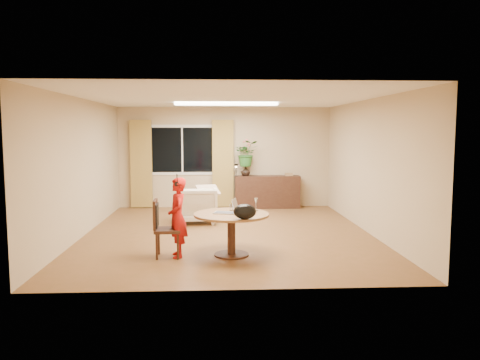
# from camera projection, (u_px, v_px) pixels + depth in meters

# --- Properties ---
(floor) EXTENTS (6.50, 6.50, 0.00)m
(floor) POSITION_uv_depth(u_px,v_px,m) (228.00, 233.00, 9.10)
(floor) COLOR brown
(floor) RESTS_ON ground
(ceiling) EXTENTS (6.50, 6.50, 0.00)m
(ceiling) POSITION_uv_depth(u_px,v_px,m) (228.00, 98.00, 8.83)
(ceiling) COLOR white
(ceiling) RESTS_ON wall_back
(wall_back) EXTENTS (5.50, 0.00, 5.50)m
(wall_back) POSITION_uv_depth(u_px,v_px,m) (225.00, 157.00, 12.19)
(wall_back) COLOR tan
(wall_back) RESTS_ON floor
(wall_left) EXTENTS (0.00, 6.50, 6.50)m
(wall_left) POSITION_uv_depth(u_px,v_px,m) (82.00, 168.00, 8.82)
(wall_left) COLOR tan
(wall_left) RESTS_ON floor
(wall_right) EXTENTS (0.00, 6.50, 6.50)m
(wall_right) POSITION_uv_depth(u_px,v_px,m) (369.00, 166.00, 9.10)
(wall_right) COLOR tan
(wall_right) RESTS_ON floor
(window) EXTENTS (1.70, 0.03, 1.30)m
(window) POSITION_uv_depth(u_px,v_px,m) (182.00, 150.00, 12.10)
(window) COLOR white
(window) RESTS_ON wall_back
(curtain_left) EXTENTS (0.55, 0.08, 2.25)m
(curtain_left) POSITION_uv_depth(u_px,v_px,m) (141.00, 164.00, 12.00)
(curtain_left) COLOR olive
(curtain_left) RESTS_ON wall_back
(curtain_right) EXTENTS (0.55, 0.08, 2.25)m
(curtain_right) POSITION_uv_depth(u_px,v_px,m) (223.00, 164.00, 12.11)
(curtain_right) COLOR olive
(curtain_right) RESTS_ON wall_back
(ceiling_panel) EXTENTS (2.20, 0.35, 0.05)m
(ceiling_panel) POSITION_uv_depth(u_px,v_px,m) (226.00, 104.00, 10.02)
(ceiling_panel) COLOR white
(ceiling_panel) RESTS_ON ceiling
(dining_table) EXTENTS (1.20, 1.20, 0.68)m
(dining_table) POSITION_uv_depth(u_px,v_px,m) (231.00, 222.00, 7.44)
(dining_table) COLOR brown
(dining_table) RESTS_ON floor
(dining_chair) EXTENTS (0.45, 0.41, 0.92)m
(dining_chair) POSITION_uv_depth(u_px,v_px,m) (168.00, 228.00, 7.36)
(dining_chair) COLOR black
(dining_chair) RESTS_ON floor
(child) EXTENTS (0.51, 0.38, 1.26)m
(child) POSITION_uv_depth(u_px,v_px,m) (178.00, 217.00, 7.36)
(child) COLOR red
(child) RESTS_ON floor
(laptop) EXTENTS (0.42, 0.34, 0.25)m
(laptop) POSITION_uv_depth(u_px,v_px,m) (225.00, 206.00, 7.43)
(laptop) COLOR #B7B7BC
(laptop) RESTS_ON dining_table
(tumbler) EXTENTS (0.09, 0.09, 0.11)m
(tumbler) POSITION_uv_depth(u_px,v_px,m) (232.00, 207.00, 7.72)
(tumbler) COLOR white
(tumbler) RESTS_ON dining_table
(wine_glass) EXTENTS (0.09, 0.09, 0.21)m
(wine_glass) POSITION_uv_depth(u_px,v_px,m) (256.00, 204.00, 7.67)
(wine_glass) COLOR white
(wine_glass) RESTS_ON dining_table
(pot_lid) EXTENTS (0.28, 0.28, 0.04)m
(pot_lid) POSITION_uv_depth(u_px,v_px,m) (243.00, 209.00, 7.71)
(pot_lid) COLOR white
(pot_lid) RESTS_ON dining_table
(handbag) EXTENTS (0.35, 0.21, 0.23)m
(handbag) POSITION_uv_depth(u_px,v_px,m) (245.00, 212.00, 6.92)
(handbag) COLOR black
(handbag) RESTS_ON dining_table
(armchair) EXTENTS (0.88, 0.90, 0.78)m
(armchair) POSITION_uv_depth(u_px,v_px,m) (197.00, 205.00, 10.17)
(armchair) COLOR beige
(armchair) RESTS_ON floor
(throw) EXTENTS (0.56, 0.64, 0.03)m
(throw) POSITION_uv_depth(u_px,v_px,m) (208.00, 186.00, 10.13)
(throw) COLOR beige
(throw) RESTS_ON armchair
(sideboard) EXTENTS (1.67, 0.41, 0.83)m
(sideboard) POSITION_uv_depth(u_px,v_px,m) (267.00, 192.00, 12.10)
(sideboard) COLOR black
(sideboard) RESTS_ON floor
(vase) EXTENTS (0.25, 0.25, 0.25)m
(vase) POSITION_uv_depth(u_px,v_px,m) (246.00, 171.00, 12.02)
(vase) COLOR black
(vase) RESTS_ON sideboard
(bouquet) EXTENTS (0.64, 0.56, 0.66)m
(bouquet) POSITION_uv_depth(u_px,v_px,m) (246.00, 153.00, 11.97)
(bouquet) COLOR #355F23
(bouquet) RESTS_ON vase
(book_stack) EXTENTS (0.22, 0.18, 0.08)m
(book_stack) POSITION_uv_depth(u_px,v_px,m) (289.00, 174.00, 12.08)
(book_stack) COLOR brown
(book_stack) RESTS_ON sideboard
(desk_lamp) EXTENTS (0.14, 0.14, 0.34)m
(desk_lamp) POSITION_uv_depth(u_px,v_px,m) (236.00, 170.00, 11.95)
(desk_lamp) COLOR black
(desk_lamp) RESTS_ON sideboard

